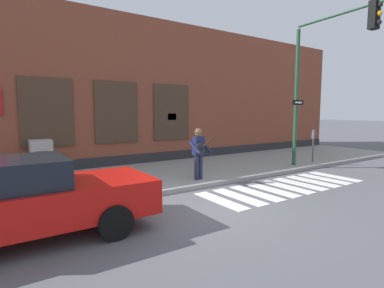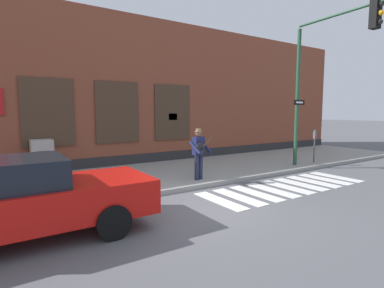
{
  "view_description": "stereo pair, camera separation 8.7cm",
  "coord_description": "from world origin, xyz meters",
  "views": [
    {
      "loc": [
        -4.25,
        -5.71,
        2.36
      ],
      "look_at": [
        0.85,
        1.92,
        1.37
      ],
      "focal_mm": 28.0,
      "sensor_mm": 36.0,
      "label": 1
    },
    {
      "loc": [
        -4.18,
        -5.76,
        2.36
      ],
      "look_at": [
        0.85,
        1.92,
        1.37
      ],
      "focal_mm": 28.0,
      "sensor_mm": 36.0,
      "label": 2
    }
  ],
  "objects": [
    {
      "name": "sidewalk",
      "position": [
        0.0,
        3.92,
        0.07
      ],
      "size": [
        28.0,
        4.59,
        0.14
      ],
      "color": "gray",
      "rests_on": "ground"
    },
    {
      "name": "ground_plane",
      "position": [
        0.0,
        0.0,
        0.0
      ],
      "size": [
        160.0,
        160.0,
        0.0
      ],
      "primitive_type": "plane",
      "color": "#56565B"
    },
    {
      "name": "red_car",
      "position": [
        -3.85,
        0.4,
        0.77
      ],
      "size": [
        4.6,
        1.99,
        1.53
      ],
      "color": "red",
      "rests_on": "ground"
    },
    {
      "name": "traffic_light",
      "position": [
        6.14,
        1.05,
        4.07
      ],
      "size": [
        0.66,
        3.39,
        5.71
      ],
      "color": "#234C33",
      "rests_on": "sidewalk"
    },
    {
      "name": "crosswalk",
      "position": [
        3.37,
        0.32,
        0.01
      ],
      "size": [
        5.78,
        1.9,
        0.01
      ],
      "color": "silver",
      "rests_on": "ground"
    },
    {
      "name": "utility_box",
      "position": [
        -2.9,
        5.76,
        0.77
      ],
      "size": [
        0.7,
        0.7,
        1.26
      ],
      "color": "#ADADA8",
      "rests_on": "sidewalk"
    },
    {
      "name": "busker",
      "position": [
        1.3,
        2.2,
        1.09
      ],
      "size": [
        0.74,
        0.58,
        1.67
      ],
      "color": "#1E233D",
      "rests_on": "sidewalk"
    },
    {
      "name": "parking_meter",
      "position": [
        7.47,
        2.21,
        1.09
      ],
      "size": [
        0.13,
        0.11,
        1.44
      ],
      "color": "#47474C",
      "rests_on": "sidewalk"
    },
    {
      "name": "building_backdrop",
      "position": [
        -0.0,
        8.21,
        3.18
      ],
      "size": [
        28.0,
        4.06,
        6.37
      ],
      "color": "brown",
      "rests_on": "ground"
    }
  ]
}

